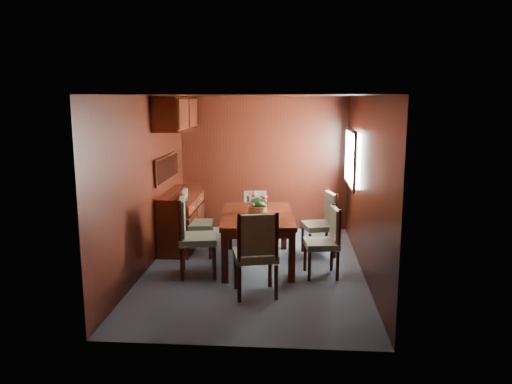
# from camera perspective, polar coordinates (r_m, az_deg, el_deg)

# --- Properties ---
(ground) EXTENTS (4.50, 4.50, 0.00)m
(ground) POSITION_cam_1_polar(r_m,az_deg,el_deg) (7.11, -0.16, -8.74)
(ground) COLOR #333D46
(ground) RESTS_ON ground
(room_shell) EXTENTS (3.06, 4.52, 2.41)m
(room_shell) POSITION_cam_1_polar(r_m,az_deg,el_deg) (7.09, -0.80, 4.73)
(room_shell) COLOR black
(room_shell) RESTS_ON ground
(sideboard) EXTENTS (0.48, 1.40, 0.90)m
(sideboard) POSITION_cam_1_polar(r_m,az_deg,el_deg) (8.12, -8.46, -3.08)
(sideboard) COLOR black
(sideboard) RESTS_ON ground
(dining_table) EXTENTS (1.13, 1.67, 0.75)m
(dining_table) POSITION_cam_1_polar(r_m,az_deg,el_deg) (7.12, 0.15, -3.33)
(dining_table) COLOR black
(dining_table) RESTS_ON ground
(chair_left_near) EXTENTS (0.58, 0.59, 1.08)m
(chair_left_near) POSITION_cam_1_polar(r_m,az_deg,el_deg) (6.75, -7.37, -4.56)
(chair_left_near) COLOR black
(chair_left_near) RESTS_ON ground
(chair_left_far) EXTENTS (0.51, 0.53, 1.02)m
(chair_left_far) POSITION_cam_1_polar(r_m,az_deg,el_deg) (7.62, -7.31, -3.08)
(chair_left_far) COLOR black
(chair_left_far) RESTS_ON ground
(chair_right_near) EXTENTS (0.48, 0.50, 0.95)m
(chair_right_near) POSITION_cam_1_polar(r_m,az_deg,el_deg) (6.76, 8.10, -5.18)
(chair_right_near) COLOR black
(chair_right_near) RESTS_ON ground
(chair_right_far) EXTENTS (0.55, 0.56, 0.98)m
(chair_right_far) POSITION_cam_1_polar(r_m,az_deg,el_deg) (7.64, 7.74, -3.19)
(chair_right_far) COLOR black
(chair_right_far) RESTS_ON ground
(chair_head) EXTENTS (0.60, 0.58, 1.07)m
(chair_head) POSITION_cam_1_polar(r_m,az_deg,el_deg) (5.97, 0.03, -6.58)
(chair_head) COLOR black
(chair_head) RESTS_ON ground
(chair_foot) EXTENTS (0.46, 0.44, 0.86)m
(chair_foot) POSITION_cam_1_polar(r_m,az_deg,el_deg) (8.26, -0.10, -2.51)
(chair_foot) COLOR black
(chair_foot) RESTS_ON ground
(flower_centerpiece) EXTENTS (0.29, 0.29, 0.29)m
(flower_centerpiece) POSITION_cam_1_polar(r_m,az_deg,el_deg) (7.21, 0.18, -1.16)
(flower_centerpiece) COLOR #A35C31
(flower_centerpiece) RESTS_ON dining_table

